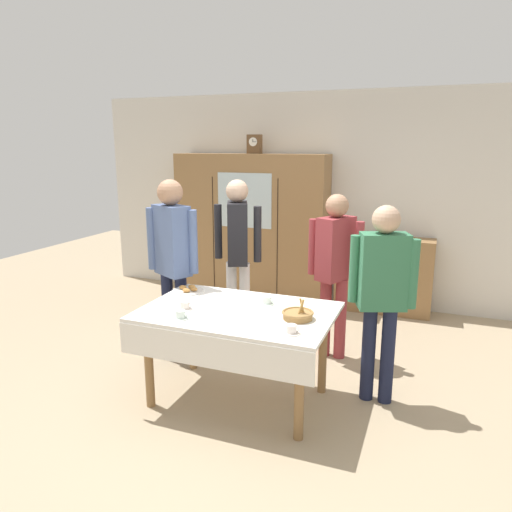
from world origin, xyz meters
name	(u,v)px	position (x,y,z in m)	size (l,w,h in m)	color
ground_plane	(248,387)	(0.00, 0.00, 0.00)	(12.00, 12.00, 0.00)	tan
back_wall	(323,199)	(0.00, 2.65, 1.35)	(6.40, 0.10, 2.70)	silver
dining_table	(236,325)	(0.00, -0.23, 0.66)	(1.51, 1.00, 0.77)	olive
wall_cabinet	(251,227)	(-0.90, 2.35, 0.97)	(2.04, 0.46, 1.93)	olive
mantel_clock	(254,144)	(-0.85, 2.35, 2.05)	(0.18, 0.11, 0.24)	brown
bookshelf_low	(384,275)	(0.85, 2.41, 0.47)	(1.16, 0.35, 0.94)	olive
book_stack	(386,234)	(0.85, 2.41, 0.98)	(0.17, 0.22, 0.08)	#664C7A
tea_cup_near_right	(267,301)	(0.16, 0.02, 0.80)	(0.13, 0.13, 0.06)	silver
tea_cup_mid_left	(291,330)	(0.53, -0.51, 0.80)	(0.13, 0.13, 0.06)	white
tea_cup_mid_right	(181,315)	(-0.33, -0.53, 0.80)	(0.13, 0.13, 0.06)	silver
tea_cup_far_right	(185,306)	(-0.40, -0.33, 0.80)	(0.13, 0.13, 0.06)	white
bread_basket	(298,314)	(0.50, -0.22, 0.81)	(0.24, 0.24, 0.16)	#9E7542
pastry_plate	(188,290)	(-0.60, 0.08, 0.79)	(0.28, 0.28, 0.05)	white
spoon_mid_left	(228,324)	(0.06, -0.51, 0.77)	(0.12, 0.02, 0.01)	silver
spoon_far_left	(262,314)	(0.21, -0.23, 0.77)	(0.12, 0.02, 0.01)	silver
person_near_right_end	(238,244)	(-0.49, 0.95, 1.04)	(0.52, 0.41, 1.70)	silver
person_by_cabinet	(172,253)	(-0.85, 0.26, 1.07)	(0.52, 0.35, 1.74)	#191E38
person_behind_table_right	(335,261)	(0.54, 0.88, 0.97)	(0.52, 0.41, 1.60)	#933338
person_beside_shelf	(382,286)	(1.05, 0.19, 0.97)	(0.52, 0.31, 1.60)	#191E38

